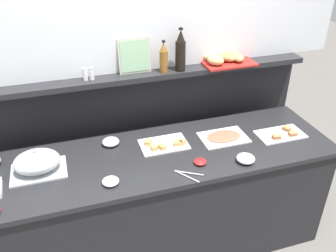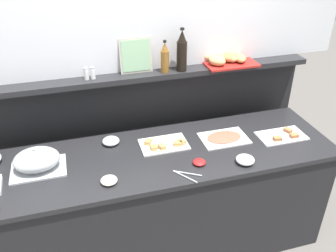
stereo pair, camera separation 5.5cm
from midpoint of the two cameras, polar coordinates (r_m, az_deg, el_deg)
name	(u,v)px [view 1 (the left image)]	position (r m, az deg, el deg)	size (l,w,h in m)	color
ground_plane	(142,196)	(3.46, -4.58, -11.00)	(12.00, 12.00, 0.00)	slate
buffet_counter	(160,203)	(2.73, -1.93, -12.09)	(2.47, 0.71, 0.88)	black
back_ledge_unit	(141,139)	(2.99, -4.80, -2.10)	(2.65, 0.22, 1.29)	black
sandwich_platter_front	(164,144)	(2.53, -1.24, -2.93)	(0.33, 0.22, 0.04)	white
sandwich_platter_side	(281,134)	(2.77, 16.95, -1.24)	(0.35, 0.20, 0.04)	silver
cold_cuts_platter	(224,137)	(2.64, 8.20, -1.74)	(0.34, 0.23, 0.02)	white
serving_cloche	(37,162)	(2.41, -20.65, -5.43)	(0.34, 0.24, 0.17)	#B7BABF
glass_bowl_large	(111,142)	(2.57, -9.67, -2.52)	(0.12, 0.12, 0.05)	silver
glass_bowl_small	(246,159)	(2.42, 11.55, -5.11)	(0.12, 0.12, 0.05)	silver
condiment_bowl_cream	(200,162)	(2.36, 4.44, -5.66)	(0.09, 0.09, 0.03)	red
condiment_bowl_teal	(111,181)	(2.23, -9.79, -8.63)	(0.10, 0.10, 0.04)	silver
serving_tongs	(187,175)	(2.27, 2.36, -7.69)	(0.16, 0.16, 0.01)	#B7BABF
vinegar_bottle_amber	(164,58)	(2.63, -1.31, 10.69)	(0.06, 0.06, 0.24)	#8E5B23
wine_bottle_dark	(180,52)	(2.65, 1.38, 11.69)	(0.08, 0.08, 0.32)	black
salt_shaker	(85,74)	(2.58, -13.61, 7.95)	(0.03, 0.03, 0.09)	white
pepper_shaker	(91,74)	(2.58, -12.64, 8.09)	(0.03, 0.03, 0.09)	white
bread_basket	(224,58)	(2.85, 8.28, 10.54)	(0.41, 0.29, 0.08)	#B2231E
framed_picture	(134,56)	(2.63, -5.95, 11.00)	(0.23, 0.06, 0.25)	#B2AD9E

